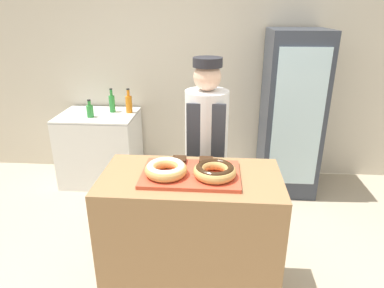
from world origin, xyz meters
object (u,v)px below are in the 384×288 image
object	(u,v)px
donut_light_glaze	(166,169)
donut_chocolate_glaze	(215,170)
beverage_fridge	(291,114)
brownie_back_left	(179,160)
chest_freezer	(101,147)
bottle_green	(112,103)
serving_tray	(191,174)
bottle_orange	(129,103)
brownie_back_right	(206,161)
baker_person	(206,153)
bottle_green_b	(90,110)

from	to	relation	value
donut_light_glaze	donut_chocolate_glaze	size ratio (longest dim) A/B	1.00
beverage_fridge	brownie_back_left	bearing A→B (deg)	-123.85
chest_freezer	bottle_green	world-z (taller)	bottle_green
serving_tray	bottle_orange	bearing A→B (deg)	115.28
serving_tray	bottle_orange	world-z (taller)	bottle_orange
chest_freezer	bottle_green	size ratio (longest dim) A/B	3.13
brownie_back_left	donut_light_glaze	bearing A→B (deg)	-107.44
donut_chocolate_glaze	brownie_back_right	world-z (taller)	donut_chocolate_glaze
baker_person	donut_light_glaze	bearing A→B (deg)	-108.57
donut_light_glaze	donut_chocolate_glaze	bearing A→B (deg)	0.00
bottle_orange	donut_light_glaze	bearing A→B (deg)	-69.20
serving_tray	bottle_green_b	bearing A→B (deg)	127.71
donut_chocolate_glaze	chest_freezer	xyz separation A→B (m)	(-1.37, 1.78, -0.62)
bottle_orange	bottle_green	bearing A→B (deg)	177.24
brownie_back_right	beverage_fridge	world-z (taller)	beverage_fridge
baker_person	chest_freezer	bearing A→B (deg)	139.63
brownie_back_left	bottle_green_b	size ratio (longest dim) A/B	0.46
bottle_orange	bottle_green_b	xyz separation A→B (m)	(-0.39, -0.21, -0.03)
donut_chocolate_glaze	bottle_orange	xyz separation A→B (m)	(-1.02, 1.87, -0.10)
bottle_green_b	bottle_green	bearing A→B (deg)	49.18
donut_light_glaze	brownie_back_left	distance (m)	0.21
bottle_green	donut_light_glaze	bearing A→B (deg)	-64.12
serving_tray	bottle_green	distance (m)	2.13
beverage_fridge	bottle_green_b	size ratio (longest dim) A/B	8.95
brownie_back_right	bottle_green_b	size ratio (longest dim) A/B	0.46
bottle_green	baker_person	bearing A→B (deg)	-46.49
bottle_green	bottle_orange	world-z (taller)	bottle_orange
donut_light_glaze	chest_freezer	size ratio (longest dim) A/B	0.31
baker_person	bottle_green_b	distance (m)	1.66
bottle_green_b	beverage_fridge	bearing A→B (deg)	2.80
chest_freezer	bottle_orange	world-z (taller)	bottle_orange
brownie_back_right	beverage_fridge	size ratio (longest dim) A/B	0.05
donut_chocolate_glaze	chest_freezer	distance (m)	2.33
serving_tray	donut_chocolate_glaze	xyz separation A→B (m)	(0.15, -0.04, 0.05)
donut_light_glaze	chest_freezer	bearing A→B (deg)	120.92
brownie_back_left	beverage_fridge	bearing A→B (deg)	56.15
beverage_fridge	bottle_green	distance (m)	2.04
bottle_green	bottle_green_b	size ratio (longest dim) A/B	1.40
beverage_fridge	bottle_orange	size ratio (longest dim) A/B	6.31
serving_tray	baker_person	world-z (taller)	baker_person
serving_tray	beverage_fridge	world-z (taller)	beverage_fridge
bottle_orange	bottle_green_b	bearing A→B (deg)	-151.93
brownie_back_left	baker_person	xyz separation A→B (m)	(0.17, 0.49, -0.15)
brownie_back_right	bottle_orange	size ratio (longest dim) A/B	0.32
brownie_back_left	beverage_fridge	distance (m)	1.91
brownie_back_left	bottle_orange	bearing A→B (deg)	114.72
bottle_green	bottle_orange	size ratio (longest dim) A/B	0.99
bottle_orange	brownie_back_left	bearing A→B (deg)	-65.28
donut_chocolate_glaze	donut_light_glaze	bearing A→B (deg)	180.00
serving_tray	bottle_green	xyz separation A→B (m)	(-1.07, 1.84, -0.04)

